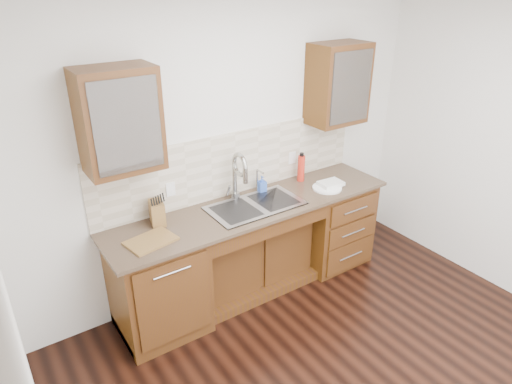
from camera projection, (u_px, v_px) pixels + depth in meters
wall_back at (231, 146)px, 4.12m from camera, size 4.00×0.10×2.70m
wall_left at (17, 382)px, 1.75m from camera, size 0.10×3.50×2.70m
base_cabinet_left at (158, 284)px, 3.77m from camera, size 0.70×0.62×0.88m
base_cabinet_center at (248, 253)px, 4.36m from camera, size 1.20×0.44×0.70m
base_cabinet_right at (330, 221)px, 4.73m from camera, size 0.70×0.62×0.88m
countertop at (254, 207)px, 4.04m from camera, size 2.70×0.65×0.03m
backsplash at (235, 163)px, 4.14m from camera, size 2.70×0.02×0.59m
sink at (255, 214)px, 4.06m from camera, size 0.84×0.46×0.19m
faucet at (235, 178)px, 4.07m from camera, size 0.04×0.04×0.40m
filter_tap at (257, 180)px, 4.24m from camera, size 0.02×0.02×0.24m
upper_cabinet_left at (119, 120)px, 3.22m from camera, size 0.55×0.34×0.75m
upper_cabinet_right at (338, 84)px, 4.28m from camera, size 0.55×0.34×0.75m
outlet_left at (171, 189)px, 3.84m from camera, size 0.08×0.01×0.12m
outlet_right at (292, 158)px, 4.50m from camera, size 0.08×0.01×0.12m
soap_bottle at (262, 184)px, 4.25m from camera, size 0.08×0.08×0.16m
water_bottle at (301, 168)px, 4.46m from camera, size 0.09×0.09×0.26m
plate at (327, 188)px, 4.34m from camera, size 0.31×0.31×0.02m
dish_towel at (331, 184)px, 4.37m from camera, size 0.24×0.18×0.04m
knife_block at (157, 213)px, 3.70m from camera, size 0.14×0.20×0.20m
cutting_board at (151, 241)px, 3.48m from camera, size 0.40×0.32×0.02m
cup_left_a at (99, 131)px, 3.17m from camera, size 0.15×0.15×0.10m
cup_left_b at (134, 125)px, 3.30m from camera, size 0.12×0.12×0.09m
cup_right_a at (327, 92)px, 4.24m from camera, size 0.13×0.13×0.09m
cup_right_b at (348, 87)px, 4.38m from camera, size 0.11×0.11×0.10m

